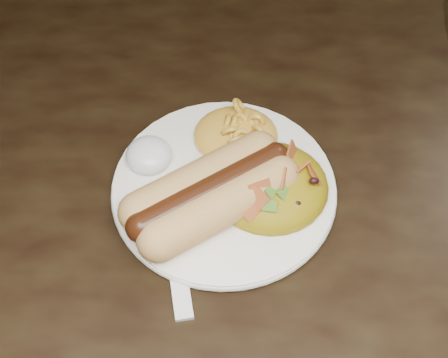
{
  "coord_description": "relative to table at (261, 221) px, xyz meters",
  "views": [
    {
      "loc": [
        -0.03,
        -0.38,
        1.26
      ],
      "look_at": [
        -0.04,
        -0.03,
        0.77
      ],
      "focal_mm": 55.0,
      "sensor_mm": 36.0,
      "label": 1
    }
  ],
  "objects": [
    {
      "name": "plate",
      "position": [
        -0.04,
        -0.03,
        0.1
      ],
      "size": [
        0.24,
        0.24,
        0.01
      ],
      "primitive_type": "cylinder",
      "rotation": [
        0.0,
        0.0,
        -0.21
      ],
      "color": "white",
      "rests_on": "table"
    },
    {
      "name": "mac_and_cheese",
      "position": [
        -0.03,
        0.03,
        0.12
      ],
      "size": [
        0.08,
        0.07,
        0.03
      ],
      "primitive_type": "ellipsoid",
      "rotation": [
        0.0,
        0.0,
        -0.03
      ],
      "color": "#F5C24A",
      "rests_on": "plate"
    },
    {
      "name": "table",
      "position": [
        0.0,
        0.0,
        0.0
      ],
      "size": [
        1.6,
        0.9,
        0.75
      ],
      "color": "black",
      "rests_on": "floor"
    },
    {
      "name": "sour_cream",
      "position": [
        -0.11,
        -0.0,
        0.12
      ],
      "size": [
        0.05,
        0.05,
        0.03
      ],
      "primitive_type": "ellipsoid",
      "rotation": [
        0.0,
        0.0,
        0.16
      ],
      "color": "white",
      "rests_on": "plate"
    },
    {
      "name": "fork",
      "position": [
        -0.07,
        -0.11,
        0.09
      ],
      "size": [
        0.05,
        0.16,
        0.0
      ],
      "primitive_type": "cube",
      "rotation": [
        0.0,
        0.0,
        0.2
      ],
      "color": "silver",
      "rests_on": "table"
    },
    {
      "name": "hotdog",
      "position": [
        -0.05,
        -0.05,
        0.12
      ],
      "size": [
        0.13,
        0.13,
        0.04
      ],
      "rotation": [
        0.0,
        0.0,
        0.6
      ],
      "color": "tan",
      "rests_on": "plate"
    },
    {
      "name": "taco_salad",
      "position": [
        0.0,
        -0.03,
        0.12
      ],
      "size": [
        0.1,
        0.1,
        0.05
      ],
      "rotation": [
        0.0,
        0.0,
        0.18
      ],
      "color": "#C87001",
      "rests_on": "plate"
    }
  ]
}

